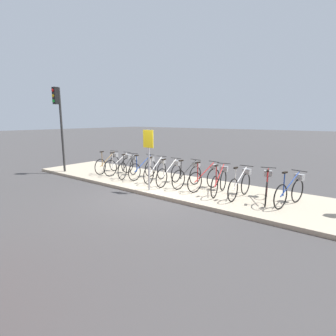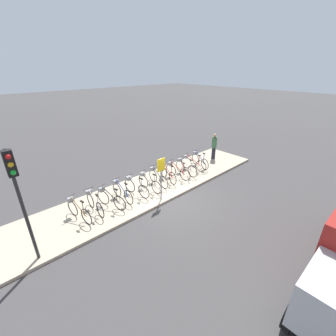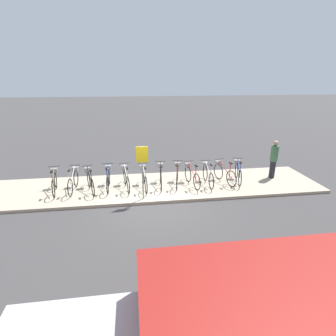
{
  "view_description": "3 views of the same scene",
  "coord_description": "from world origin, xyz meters",
  "px_view_note": "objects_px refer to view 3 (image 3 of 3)",
  "views": [
    {
      "loc": [
        5.57,
        -6.38,
        2.59
      ],
      "look_at": [
        -0.5,
        1.49,
        0.73
      ],
      "focal_mm": 28.0,
      "sensor_mm": 36.0,
      "label": 1
    },
    {
      "loc": [
        -6.53,
        -6.75,
        6.0
      ],
      "look_at": [
        0.39,
        0.69,
        1.39
      ],
      "focal_mm": 24.0,
      "sensor_mm": 36.0,
      "label": 2
    },
    {
      "loc": [
        -0.74,
        -8.99,
        4.61
      ],
      "look_at": [
        0.65,
        1.02,
        1.09
      ],
      "focal_mm": 28.0,
      "sensor_mm": 36.0,
      "label": 3
    }
  ],
  "objects_px": {
    "parked_bicycle_9": "(208,174)",
    "parked_bicycle_11": "(238,172)",
    "parked_bicycle_8": "(191,175)",
    "parked_bicycle_0": "(54,181)",
    "parked_bicycle_6": "(161,175)",
    "pedestrian": "(274,158)",
    "parked_bicycle_10": "(224,172)",
    "parked_bicycle_2": "(90,180)",
    "parked_bicycle_4": "(126,178)",
    "parked_bicycle_3": "(108,178)",
    "sign_post": "(142,164)",
    "parked_bicycle_5": "(144,178)",
    "parked_bicycle_1": "(73,180)",
    "parked_bicycle_7": "(177,175)"
  },
  "relations": [
    {
      "from": "parked_bicycle_4",
      "to": "parked_bicycle_6",
      "type": "xyz_separation_m",
      "value": [
        1.49,
        0.07,
        0.0
      ]
    },
    {
      "from": "parked_bicycle_10",
      "to": "parked_bicycle_8",
      "type": "bearing_deg",
      "value": -174.96
    },
    {
      "from": "parked_bicycle_11",
      "to": "sign_post",
      "type": "height_order",
      "value": "sign_post"
    },
    {
      "from": "parked_bicycle_6",
      "to": "parked_bicycle_2",
      "type": "bearing_deg",
      "value": -176.95
    },
    {
      "from": "sign_post",
      "to": "parked_bicycle_7",
      "type": "bearing_deg",
      "value": 39.63
    },
    {
      "from": "parked_bicycle_3",
      "to": "parked_bicycle_10",
      "type": "distance_m",
      "value": 5.07
    },
    {
      "from": "parked_bicycle_3",
      "to": "pedestrian",
      "type": "height_order",
      "value": "pedestrian"
    },
    {
      "from": "parked_bicycle_6",
      "to": "parked_bicycle_1",
      "type": "bearing_deg",
      "value": -179.64
    },
    {
      "from": "parked_bicycle_9",
      "to": "parked_bicycle_11",
      "type": "relative_size",
      "value": 1.02
    },
    {
      "from": "parked_bicycle_1",
      "to": "parked_bicycle_3",
      "type": "bearing_deg",
      "value": 1.37
    },
    {
      "from": "parked_bicycle_0",
      "to": "parked_bicycle_2",
      "type": "height_order",
      "value": "same"
    },
    {
      "from": "parked_bicycle_11",
      "to": "parked_bicycle_8",
      "type": "bearing_deg",
      "value": -176.23
    },
    {
      "from": "parked_bicycle_4",
      "to": "parked_bicycle_10",
      "type": "xyz_separation_m",
      "value": [
        4.32,
        0.07,
        0.0
      ]
    },
    {
      "from": "parked_bicycle_5",
      "to": "parked_bicycle_6",
      "type": "bearing_deg",
      "value": 12.24
    },
    {
      "from": "parked_bicycle_2",
      "to": "parked_bicycle_10",
      "type": "relative_size",
      "value": 0.99
    },
    {
      "from": "parked_bicycle_3",
      "to": "parked_bicycle_9",
      "type": "relative_size",
      "value": 1.0
    },
    {
      "from": "parked_bicycle_0",
      "to": "parked_bicycle_1",
      "type": "height_order",
      "value": "same"
    },
    {
      "from": "parked_bicycle_3",
      "to": "parked_bicycle_5",
      "type": "bearing_deg",
      "value": -6.36
    },
    {
      "from": "parked_bicycle_2",
      "to": "parked_bicycle_4",
      "type": "relative_size",
      "value": 0.97
    },
    {
      "from": "parked_bicycle_4",
      "to": "parked_bicycle_8",
      "type": "xyz_separation_m",
      "value": [
        2.82,
        -0.06,
        0.0
      ]
    },
    {
      "from": "parked_bicycle_9",
      "to": "parked_bicycle_11",
      "type": "height_order",
      "value": "same"
    },
    {
      "from": "parked_bicycle_2",
      "to": "parked_bicycle_4",
      "type": "xyz_separation_m",
      "value": [
        1.48,
        0.09,
        0.0
      ]
    },
    {
      "from": "parked_bicycle_4",
      "to": "parked_bicycle_11",
      "type": "bearing_deg",
      "value": 0.96
    },
    {
      "from": "parked_bicycle_0",
      "to": "parked_bicycle_10",
      "type": "distance_m",
      "value": 7.23
    },
    {
      "from": "parked_bicycle_1",
      "to": "parked_bicycle_8",
      "type": "distance_m",
      "value": 4.99
    },
    {
      "from": "parked_bicycle_0",
      "to": "parked_bicycle_9",
      "type": "distance_m",
      "value": 6.46
    },
    {
      "from": "parked_bicycle_9",
      "to": "parked_bicycle_11",
      "type": "bearing_deg",
      "value": 5.51
    },
    {
      "from": "parked_bicycle_6",
      "to": "sign_post",
      "type": "height_order",
      "value": "sign_post"
    },
    {
      "from": "parked_bicycle_4",
      "to": "parked_bicycle_11",
      "type": "relative_size",
      "value": 1.01
    },
    {
      "from": "parked_bicycle_8",
      "to": "sign_post",
      "type": "relative_size",
      "value": 0.8
    },
    {
      "from": "parked_bicycle_3",
      "to": "parked_bicycle_5",
      "type": "xyz_separation_m",
      "value": [
        1.51,
        -0.17,
        0.0
      ]
    },
    {
      "from": "parked_bicycle_11",
      "to": "parked_bicycle_1",
      "type": "bearing_deg",
      "value": -179.7
    },
    {
      "from": "parked_bicycle_11",
      "to": "parked_bicycle_7",
      "type": "bearing_deg",
      "value": -179.89
    },
    {
      "from": "parked_bicycle_3",
      "to": "parked_bicycle_10",
      "type": "bearing_deg",
      "value": -0.09
    },
    {
      "from": "parked_bicycle_3",
      "to": "parked_bicycle_2",
      "type": "bearing_deg",
      "value": -166.94
    },
    {
      "from": "parked_bicycle_4",
      "to": "parked_bicycle_5",
      "type": "bearing_deg",
      "value": -6.59
    },
    {
      "from": "parked_bicycle_2",
      "to": "parked_bicycle_6",
      "type": "xyz_separation_m",
      "value": [
        2.97,
        0.16,
        0.0
      ]
    },
    {
      "from": "parked_bicycle_10",
      "to": "parked_bicycle_4",
      "type": "bearing_deg",
      "value": -179.04
    },
    {
      "from": "parked_bicycle_8",
      "to": "parked_bicycle_9",
      "type": "xyz_separation_m",
      "value": [
        0.73,
        0.0,
        0.0
      ]
    },
    {
      "from": "pedestrian",
      "to": "parked_bicycle_0",
      "type": "bearing_deg",
      "value": -178.33
    },
    {
      "from": "parked_bicycle_9",
      "to": "parked_bicycle_8",
      "type": "bearing_deg",
      "value": -179.75
    },
    {
      "from": "parked_bicycle_0",
      "to": "parked_bicycle_10",
      "type": "height_order",
      "value": "same"
    },
    {
      "from": "parked_bicycle_0",
      "to": "parked_bicycle_11",
      "type": "distance_m",
      "value": 7.92
    },
    {
      "from": "parked_bicycle_6",
      "to": "parked_bicycle_10",
      "type": "distance_m",
      "value": 2.83
    },
    {
      "from": "parked_bicycle_4",
      "to": "parked_bicycle_0",
      "type": "bearing_deg",
      "value": -179.86
    },
    {
      "from": "parked_bicycle_2",
      "to": "parked_bicycle_4",
      "type": "height_order",
      "value": "same"
    },
    {
      "from": "pedestrian",
      "to": "sign_post",
      "type": "xyz_separation_m",
      "value": [
        -6.1,
        -1.48,
        0.5
      ]
    },
    {
      "from": "parked_bicycle_0",
      "to": "pedestrian",
      "type": "bearing_deg",
      "value": 1.67
    },
    {
      "from": "parked_bicycle_0",
      "to": "parked_bicycle_9",
      "type": "xyz_separation_m",
      "value": [
        6.46,
        -0.05,
        0.0
      ]
    },
    {
      "from": "parked_bicycle_6",
      "to": "pedestrian",
      "type": "xyz_separation_m",
      "value": [
        5.28,
        0.2,
        0.49
      ]
    }
  ]
}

